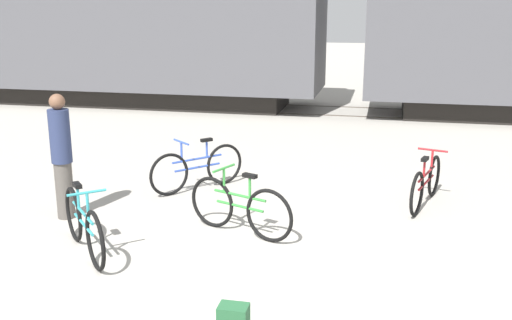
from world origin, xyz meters
TOP-DOWN VIEW (x-y plane):
  - ground_plane at (0.00, 0.00)m, footprint 80.00×80.00m
  - freight_train at (-0.00, 11.27)m, footprint 57.03×2.91m
  - rail_near at (0.00, 10.55)m, footprint 69.03×0.07m
  - rail_far at (0.00, 11.98)m, footprint 69.03×0.07m
  - bicycle_maroon at (1.90, 3.39)m, footprint 0.59×1.69m
  - bicycle_teal at (-2.34, 0.56)m, footprint 1.22×1.33m
  - bicycle_green at (-0.61, 1.62)m, footprint 1.57×0.69m
  - bicycle_blue at (-1.77, 3.39)m, footprint 1.20×1.37m
  - person_in_navy at (-3.24, 1.70)m, footprint 0.29×0.29m

SIDE VIEW (x-z plane):
  - ground_plane at x=0.00m, z-range 0.00..0.00m
  - rail_near at x=0.00m, z-range 0.00..0.01m
  - rail_far at x=0.00m, z-range 0.00..0.01m
  - bicycle_maroon at x=1.90m, z-range -0.06..0.77m
  - bicycle_blue at x=-1.77m, z-range -0.06..0.81m
  - bicycle_green at x=-0.61m, z-range -0.07..0.83m
  - bicycle_teal at x=-2.34m, z-range -0.07..0.84m
  - person_in_navy at x=-3.24m, z-range 0.02..1.84m
  - freight_train at x=0.00m, z-range 0.15..5.58m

